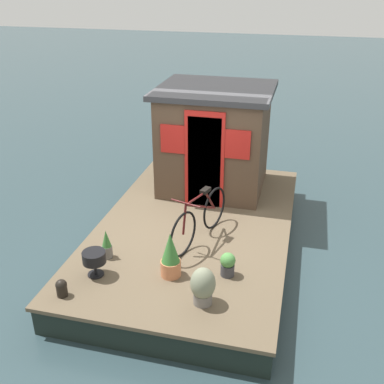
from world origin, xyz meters
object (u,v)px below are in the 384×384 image
potted_plant_sage (171,256)px  charcoal_grill (94,258)px  houseboat_cabin (214,139)px  potted_plant_lavender (228,264)px  potted_plant_rosemary (107,245)px  bicycle (200,218)px  potted_plant_succulent (203,286)px  mooring_bollard (62,288)px

potted_plant_sage → charcoal_grill: potted_plant_sage is taller
houseboat_cabin → charcoal_grill: houseboat_cabin is taller
potted_plant_lavender → charcoal_grill: charcoal_grill is taller
potted_plant_sage → potted_plant_rosemary: bearing=79.2°
bicycle → potted_plant_lavender: (-0.83, -0.61, -0.21)m
bicycle → houseboat_cabin: bearing=5.5°
potted_plant_succulent → potted_plant_sage: bearing=50.1°
bicycle → potted_plant_sage: 1.04m
houseboat_cabin → bicycle: houseboat_cabin is taller
charcoal_grill → mooring_bollard: 0.61m
potted_plant_rosemary → mooring_bollard: 1.03m
bicycle → potted_plant_sage: bearing=170.1°
houseboat_cabin → charcoal_grill: 3.59m
mooring_bollard → bicycle: bearing=-38.8°
potted_plant_succulent → potted_plant_sage: potted_plant_sage is taller
potted_plant_succulent → charcoal_grill: 1.65m
potted_plant_sage → mooring_bollard: potted_plant_sage is taller
charcoal_grill → potted_plant_lavender: bearing=-75.9°
houseboat_cabin → potted_plant_lavender: bearing=-164.4°
bicycle → charcoal_grill: bicycle is taller
houseboat_cabin → potted_plant_succulent: houseboat_cabin is taller
potted_plant_lavender → houseboat_cabin: bearing=15.6°
potted_plant_succulent → potted_plant_rosemary: (0.69, 1.65, -0.05)m
houseboat_cabin → potted_plant_succulent: size_ratio=4.00×
potted_plant_succulent → potted_plant_rosemary: potted_plant_succulent is taller
bicycle → potted_plant_succulent: (-1.51, -0.40, -0.12)m
bicycle → mooring_bollard: 2.36m
houseboat_cabin → potted_plant_rosemary: size_ratio=4.60×
houseboat_cabin → potted_plant_sage: houseboat_cabin is taller
houseboat_cabin → potted_plant_lavender: houseboat_cabin is taller
bicycle → potted_plant_rosemary: size_ratio=3.53×
potted_plant_sage → mooring_bollard: (-0.80, 1.29, -0.20)m
mooring_bollard → potted_plant_succulent: bearing=-80.4°
houseboat_cabin → potted_plant_rosemary: houseboat_cabin is taller
potted_plant_sage → charcoal_grill: 1.08m
potted_plant_succulent → bicycle: bearing=14.8°
houseboat_cabin → potted_plant_rosemary: 3.19m
potted_plant_succulent → charcoal_grill: potted_plant_succulent is taller
houseboat_cabin → mooring_bollard: 4.20m
bicycle → potted_plant_rosemary: bicycle is taller
potted_plant_lavender → potted_plant_succulent: bearing=163.3°
bicycle → charcoal_grill: size_ratio=4.27×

